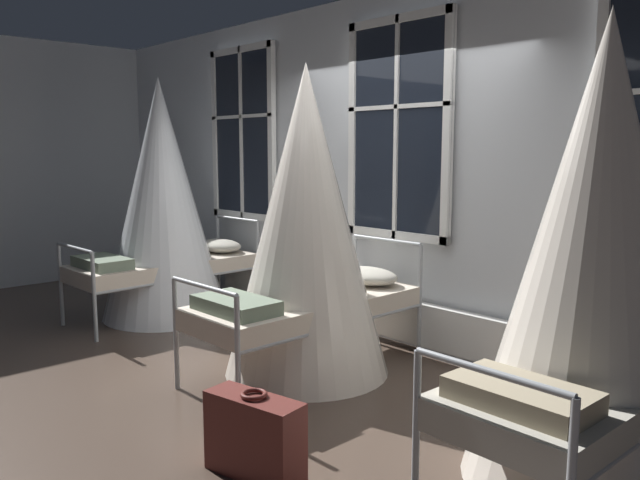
# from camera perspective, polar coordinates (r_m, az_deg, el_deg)

# --- Properties ---
(ground) EXTENTS (19.17, 19.17, 0.00)m
(ground) POSITION_cam_1_polar(r_m,az_deg,el_deg) (5.02, -2.70, -11.98)
(ground) COLOR #4C3D33
(back_wall_with_windows) EXTENTS (9.71, 0.10, 3.08)m
(back_wall_with_windows) POSITION_cam_1_polar(r_m,az_deg,el_deg) (5.65, 7.59, 6.19)
(back_wall_with_windows) COLOR silver
(back_wall_with_windows) RESTS_ON ground
(window_bank) EXTENTS (5.62, 0.10, 2.76)m
(window_bank) POSITION_cam_1_polar(r_m,az_deg,el_deg) (5.59, 6.72, 1.69)
(window_bank) COLOR black
(window_bank) RESTS_ON ground
(cot_first) EXTENTS (1.27, 1.91, 2.43)m
(cot_first) POSITION_cam_1_polar(r_m,az_deg,el_deg) (6.71, -13.87, 3.16)
(cot_first) COLOR #9EA3A8
(cot_first) RESTS_ON ground
(cot_second) EXTENTS (1.27, 1.90, 2.36)m
(cot_second) POSITION_cam_1_polar(r_m,az_deg,el_deg) (4.84, -1.21, 1.12)
(cot_second) COLOR #9EA3A8
(cot_second) RESTS_ON ground
(cot_third) EXTENTS (1.27, 1.90, 2.40)m
(cot_third) POSITION_cam_1_polar(r_m,az_deg,el_deg) (3.48, 23.50, -1.96)
(cot_third) COLOR #9EA3A8
(cot_third) RESTS_ON ground
(suitcase_dark) EXTENTS (0.59, 0.31, 0.47)m
(suitcase_dark) POSITION_cam_1_polar(r_m,az_deg,el_deg) (3.54, -5.87, -17.03)
(suitcase_dark) COLOR #5B231E
(suitcase_dark) RESTS_ON ground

